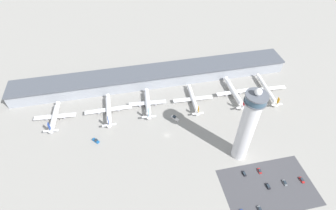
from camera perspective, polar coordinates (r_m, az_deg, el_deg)
ground_plane at (r=217.09m, az=-0.22°, el=-6.57°), size 1000.00×1000.00×0.00m
terminal_building at (r=261.41m, az=-3.33°, el=6.24°), size 268.63×25.00×14.01m
control_tower at (r=187.72m, az=16.84°, el=-4.51°), size 14.41×14.41×66.99m
parking_lot_surface at (r=203.99m, az=20.99°, el=-16.32°), size 64.00×40.00×0.01m
airplane_gate_alpha at (r=244.46m, az=-23.45°, el=-2.32°), size 35.39×34.50×13.79m
airplane_gate_bravo at (r=236.03m, az=-12.83°, el=-1.02°), size 41.32×38.37×13.51m
airplane_gate_charlie at (r=237.21m, az=-4.45°, el=0.42°), size 34.10×36.61×13.68m
airplane_gate_delta at (r=242.15m, az=5.50°, el=1.29°), size 37.00×39.13×11.53m
airplane_gate_echo at (r=254.86m, az=14.17°, el=2.72°), size 33.23×43.25×13.90m
airplane_gate_foxtrot at (r=268.61m, az=20.69°, el=3.26°), size 39.49×45.17×11.53m
service_truck_catering at (r=228.05m, az=1.51°, el=-2.87°), size 6.69×7.99×3.13m
service_truck_fuel at (r=220.05m, az=-15.44°, el=-7.51°), size 5.94×6.17×2.81m
car_silver_sedan at (r=203.48m, az=20.95°, el=-16.19°), size 1.99×4.60×1.57m
car_maroon_suv at (r=203.74m, az=16.25°, el=-14.13°), size 2.01×4.46×1.38m
car_blue_compact at (r=209.28m, az=24.07°, el=-15.20°), size 1.93×4.82×1.54m
car_yellow_taxi at (r=208.25m, az=19.30°, el=-13.39°), size 1.92×4.47×1.42m
car_black_suv at (r=215.61m, az=27.11°, el=-14.32°), size 1.99×4.83×1.54m
car_navy_sedan at (r=193.52m, az=19.36°, el=-20.64°), size 1.84×4.80×1.60m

